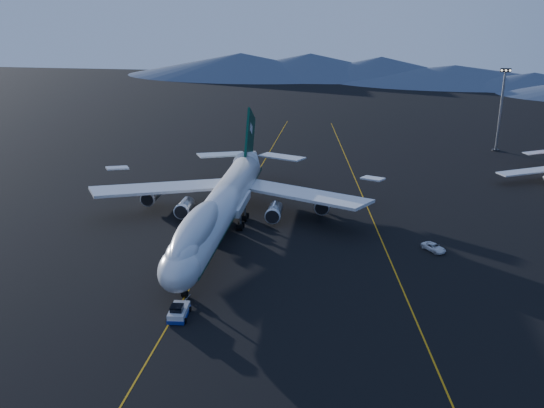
# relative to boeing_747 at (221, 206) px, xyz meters

# --- Properties ---
(ground) EXTENTS (500.00, 500.00, 0.00)m
(ground) POSITION_rel_boeing_747_xyz_m (-0.00, -0.03, -5.81)
(ground) COLOR black
(ground) RESTS_ON ground
(taxiway_line_main) EXTENTS (0.25, 220.00, 0.01)m
(taxiway_line_main) POSITION_rel_boeing_747_xyz_m (-0.00, -0.03, -5.80)
(taxiway_line_main) COLOR #C8870B
(taxiway_line_main) RESTS_ON ground
(taxiway_line_side) EXTENTS (28.08, 198.09, 0.01)m
(taxiway_line_side) POSITION_rel_boeing_747_xyz_m (30.00, 9.97, -5.80)
(taxiway_line_side) COLOR #C8870B
(taxiway_line_side) RESTS_ON ground
(boeing_747) EXTENTS (59.62, 72.43, 19.37)m
(boeing_747) POSITION_rel_boeing_747_xyz_m (0.00, 0.00, 0.00)
(boeing_747) COLOR silver
(boeing_747) RESTS_ON ground
(pushback_tug) EXTENTS (3.20, 5.24, 2.21)m
(pushback_tug) POSITION_rel_boeing_747_xyz_m (0.88, -32.69, -5.12)
(pushback_tug) COLOR silver
(pushback_tug) RESTS_ON ground
(service_van) EXTENTS (4.79, 5.23, 1.36)m
(service_van) POSITION_rel_boeing_747_xyz_m (40.66, -2.67, -5.14)
(service_van) COLOR white
(service_van) RESTS_ON ground
(floodlight_mast) EXTENTS (3.01, 2.26, 24.34)m
(floodlight_mast) POSITION_rel_boeing_747_xyz_m (67.06, 75.99, 6.52)
(floodlight_mast) COLOR black
(floodlight_mast) RESTS_ON ground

